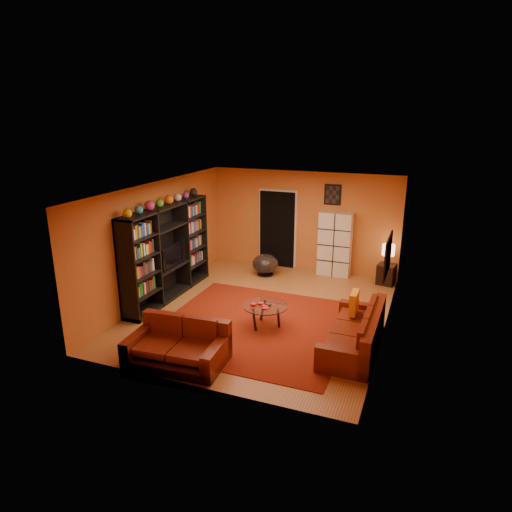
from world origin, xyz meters
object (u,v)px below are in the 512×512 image
at_px(tv, 170,255).
at_px(entertainment_unit, 167,252).
at_px(table_lamp, 388,251).
at_px(storage_cabinet, 335,244).
at_px(side_table, 386,274).
at_px(sofa, 358,334).
at_px(bowl_chair, 265,264).
at_px(coffee_table, 265,308).
at_px(loveseat, 179,345).

bearing_deg(tv, entertainment_unit, 104.72).
xyz_separation_m(tv, table_lamp, (4.47, 2.59, -0.13)).
xyz_separation_m(entertainment_unit, storage_cabinet, (3.19, 2.80, -0.23)).
xyz_separation_m(tv, side_table, (4.47, 2.59, -0.74)).
bearing_deg(sofa, entertainment_unit, 168.55).
height_order(tv, storage_cabinet, storage_cabinet).
relative_size(entertainment_unit, table_lamp, 6.04).
bearing_deg(sofa, side_table, 88.20).
bearing_deg(tv, side_table, -59.95).
height_order(storage_cabinet, bowl_chair, storage_cabinet).
relative_size(coffee_table, bowl_chair, 1.31).
distance_m(storage_cabinet, bowl_chair, 1.85).
xyz_separation_m(entertainment_unit, loveseat, (1.68, -2.41, -0.77)).
bearing_deg(sofa, table_lamp, 88.20).
relative_size(loveseat, table_lamp, 3.36).
relative_size(entertainment_unit, coffee_table, 3.41).
distance_m(entertainment_unit, sofa, 4.57).
xyz_separation_m(sofa, table_lamp, (0.11, 3.50, 0.57)).
distance_m(coffee_table, table_lamp, 3.84).
bearing_deg(table_lamp, bowl_chair, -171.00).
bearing_deg(storage_cabinet, entertainment_unit, -138.04).
height_order(entertainment_unit, tv, entertainment_unit).
relative_size(sofa, coffee_table, 2.42).
distance_m(tv, coffee_table, 2.69).
distance_m(coffee_table, bowl_chair, 3.00).
height_order(loveseat, storage_cabinet, storage_cabinet).
bearing_deg(entertainment_unit, storage_cabinet, 41.31).
bearing_deg(coffee_table, table_lamp, 59.38).
xyz_separation_m(sofa, storage_cabinet, (-1.23, 3.70, 0.54)).
relative_size(loveseat, coffee_table, 1.90).
distance_m(tv, table_lamp, 5.17).
bearing_deg(side_table, entertainment_unit, -150.10).
bearing_deg(storage_cabinet, loveseat, -105.46).
height_order(bowl_chair, table_lamp, table_lamp).
xyz_separation_m(coffee_table, bowl_chair, (-1.04, 2.81, -0.11)).
bearing_deg(tv, loveseat, -146.09).
height_order(tv, bowl_chair, tv).
relative_size(storage_cabinet, side_table, 3.28).
distance_m(loveseat, side_table, 5.77).
height_order(coffee_table, storage_cabinet, storage_cabinet).
height_order(tv, side_table, tv).
relative_size(sofa, side_table, 4.26).
bearing_deg(storage_cabinet, table_lamp, -7.75).
relative_size(tv, bowl_chair, 1.38).
height_order(side_table, table_lamp, table_lamp).
relative_size(loveseat, bowl_chair, 2.50).
height_order(sofa, bowl_chair, sofa).
bearing_deg(entertainment_unit, tv, 14.72).
distance_m(coffee_table, side_table, 3.81).
height_order(tv, coffee_table, tv).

